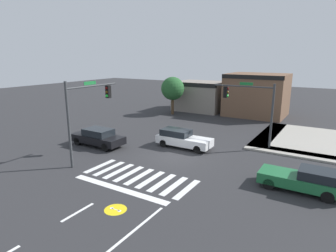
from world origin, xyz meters
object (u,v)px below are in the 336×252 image
object	(u,v)px
car_white	(182,139)
traffic_signal_southwest	(87,106)
car_green	(305,179)
traffic_signal_northeast	(250,102)
car_black	(98,137)
roadside_tree	(173,89)

from	to	relation	value
car_white	traffic_signal_southwest	bearing A→B (deg)	-124.89
traffic_signal_southwest	car_green	xyz separation A→B (m)	(14.07, 2.70, -3.30)
traffic_signal_northeast	car_black	size ratio (longest dim) A/B	1.13
traffic_signal_southwest	car_black	bearing A→B (deg)	35.79
traffic_signal_southwest	roadside_tree	bearing A→B (deg)	11.32
roadside_tree	car_black	bearing A→B (deg)	-84.12
traffic_signal_northeast	traffic_signal_southwest	bearing A→B (deg)	46.87
car_black	car_green	size ratio (longest dim) A/B	1.10
car_black	car_white	world-z (taller)	car_black
traffic_signal_southwest	car_white	bearing A→B (deg)	-34.89
traffic_signal_southwest	car_black	xyz separation A→B (m)	(-2.04, 2.82, -3.27)
traffic_signal_northeast	car_white	distance (m)	6.37
traffic_signal_northeast	car_white	xyz separation A→B (m)	(-4.55, -3.27, -3.02)
traffic_signal_northeast	car_white	bearing A→B (deg)	35.76
roadside_tree	traffic_signal_northeast	bearing A→B (deg)	-34.36
car_black	car_white	size ratio (longest dim) A/B	1.03
traffic_signal_northeast	car_green	size ratio (longest dim) A/B	1.24
traffic_signal_southwest	traffic_signal_northeast	xyz separation A→B (m)	(8.86, 9.46, -0.25)
car_green	roadside_tree	distance (m)	23.50
car_white	car_green	bearing A→B (deg)	-19.66
car_white	car_green	size ratio (longest dim) A/B	1.07
car_black	car_green	distance (m)	16.10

